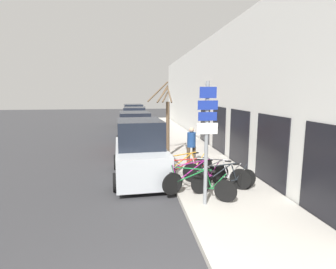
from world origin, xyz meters
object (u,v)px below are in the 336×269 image
object	(u,v)px
signpost	(207,137)
parked_car_0	(140,152)
parked_car_3	(133,116)
bicycle_0	(197,185)
bicycle_1	(224,180)
bicycle_3	(215,174)
parked_car_2	(135,123)
street_tree	(167,121)
pedestrian_near	(191,143)
bicycle_2	(198,177)
parked_car_1	(134,133)
bicycle_5	(186,167)
bicycle_4	(188,172)

from	to	relation	value
signpost	parked_car_0	distance (m)	3.62
parked_car_0	parked_car_3	world-z (taller)	parked_car_0
parked_car_3	bicycle_0	bearing A→B (deg)	-88.21
parked_car_0	parked_car_3	size ratio (longest dim) A/B	0.89
bicycle_1	bicycle_3	bearing A→B (deg)	6.30
parked_car_2	signpost	bearing A→B (deg)	-79.46
street_tree	parked_car_3	bearing A→B (deg)	96.64
bicycle_0	street_tree	size ratio (longest dim) A/B	0.55
parked_car_2	pedestrian_near	distance (m)	9.31
bicycle_1	bicycle_0	bearing A→B (deg)	102.12
bicycle_3	pedestrian_near	bearing A→B (deg)	37.15
bicycle_3	parked_car_0	world-z (taller)	parked_car_0
bicycle_2	parked_car_1	bearing A→B (deg)	-5.26
signpost	parked_car_0	size ratio (longest dim) A/B	0.80
bicycle_2	street_tree	world-z (taller)	street_tree
signpost	bicycle_2	bearing A→B (deg)	86.61
bicycle_2	bicycle_3	distance (m)	0.71
bicycle_3	parked_car_2	world-z (taller)	parked_car_2
bicycle_5	bicycle_0	bearing A→B (deg)	159.59
bicycle_1	street_tree	world-z (taller)	street_tree
bicycle_5	bicycle_4	bearing A→B (deg)	155.01
bicycle_5	parked_car_0	size ratio (longest dim) A/B	0.51
bicycle_5	parked_car_0	distance (m)	1.85
parked_car_2	bicycle_4	bearing A→B (deg)	-78.60
bicycle_0	parked_car_1	world-z (taller)	parked_car_1
bicycle_1	parked_car_2	distance (m)	12.51
bicycle_5	pedestrian_near	distance (m)	1.81
signpost	street_tree	xyz separation A→B (m)	(-0.31, 5.81, -0.15)
parked_car_3	street_tree	bearing A→B (deg)	-86.98
parked_car_0	bicycle_1	bearing A→B (deg)	-42.74
signpost	pedestrian_near	distance (m)	4.20
street_tree	bicycle_1	bearing A→B (deg)	-76.60
bicycle_5	signpost	bearing A→B (deg)	162.32
bicycle_0	parked_car_1	bearing A→B (deg)	46.21
bicycle_0	bicycle_1	size ratio (longest dim) A/B	0.89
signpost	bicycle_4	size ratio (longest dim) A/B	1.67
bicycle_3	street_tree	world-z (taller)	street_tree
bicycle_0	bicycle_3	bearing A→B (deg)	-10.83
parked_car_3	parked_car_2	bearing A→B (deg)	-92.60
parked_car_1	bicycle_3	bearing A→B (deg)	-71.95
bicycle_4	bicycle_5	bearing A→B (deg)	-2.81
bicycle_2	parked_car_3	world-z (taller)	parked_car_3
bicycle_5	pedestrian_near	size ratio (longest dim) A/B	1.34
signpost	bicycle_5	xyz separation A→B (m)	(-0.03, 2.42, -1.52)
bicycle_0	bicycle_1	distance (m)	1.02
bicycle_1	pedestrian_near	size ratio (longest dim) A/B	1.36
bicycle_3	bicycle_4	world-z (taller)	bicycle_3
bicycle_3	parked_car_0	size ratio (longest dim) A/B	0.46
bicycle_2	bicycle_0	bearing A→B (deg)	144.33
parked_car_1	bicycle_4	bearing A→B (deg)	-77.08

